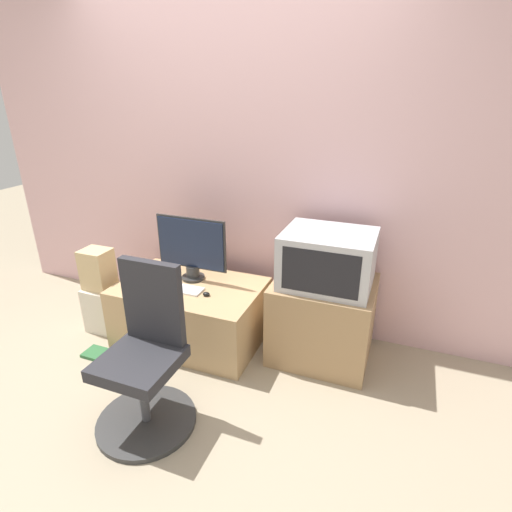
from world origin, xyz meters
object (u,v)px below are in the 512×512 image
crt_tv (328,259)px  book (98,354)px  main_monitor (191,248)px  keyboard (183,289)px  cardboard_box_lower (104,308)px  office_chair (146,365)px  mouse (206,294)px

crt_tv → book: crt_tv is taller
main_monitor → crt_tv: size_ratio=0.95×
crt_tv → book: (-1.50, -0.57, -0.74)m
keyboard → cardboard_box_lower: size_ratio=0.82×
keyboard → cardboard_box_lower: 0.77m
office_chair → cardboard_box_lower: bearing=142.9°
mouse → book: size_ratio=0.27×
crt_tv → main_monitor: bearing=-178.7°
crt_tv → office_chair: (-0.79, -0.93, -0.39)m
cardboard_box_lower → book: (0.19, -0.32, -0.17)m
mouse → main_monitor: bearing=136.1°
main_monitor → mouse: bearing=-43.9°
main_monitor → crt_tv: crt_tv is taller
office_chair → keyboard: bearing=104.5°
crt_tv → cardboard_box_lower: bearing=-171.6°
mouse → crt_tv: size_ratio=0.09×
office_chair → cardboard_box_lower: 1.14m
mouse → crt_tv: crt_tv is taller
office_chair → cardboard_box_lower: office_chair is taller
crt_tv → office_chair: office_chair is taller
book → office_chair: bearing=-26.6°
main_monitor → cardboard_box_lower: (-0.69, -0.23, -0.52)m
main_monitor → cardboard_box_lower: size_ratio=1.54×
mouse → crt_tv: (0.78, 0.23, 0.29)m
main_monitor → keyboard: main_monitor is taller
mouse → cardboard_box_lower: 0.96m
main_monitor → office_chair: size_ratio=0.58×
crt_tv → keyboard: bearing=-167.7°
main_monitor → keyboard: (0.02, -0.19, -0.24)m
keyboard → office_chair: size_ratio=0.31×
keyboard → mouse: size_ratio=5.72×
mouse → office_chair: (-0.02, -0.69, -0.10)m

